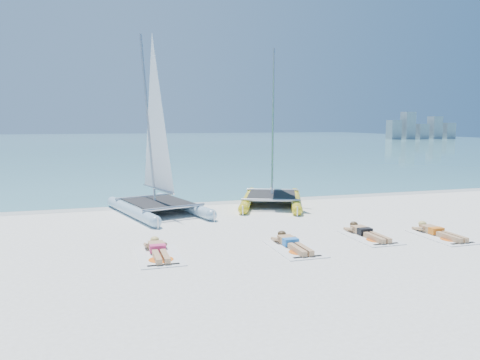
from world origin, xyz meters
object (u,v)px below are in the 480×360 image
(sunbather_c, at_px, (366,232))
(towel_a, at_px, (159,256))
(catamaran_blue, at_px, (156,157))
(towel_b, at_px, (294,249))
(sunbather_b, at_px, (291,242))
(catamaran_yellow, at_px, (272,153))
(sunbather_a, at_px, (158,249))
(sunbather_d, at_px, (437,231))
(towel_d, at_px, (442,237))
(towel_c, at_px, (369,237))

(sunbather_c, bearing_deg, towel_a, -176.94)
(catamaran_blue, distance_m, towel_b, 6.53)
(sunbather_b, height_order, sunbather_c, same)
(towel_a, bearing_deg, sunbather_b, -2.83)
(catamaran_yellow, bearing_deg, towel_b, -83.78)
(catamaran_blue, height_order, sunbather_a, catamaran_blue)
(sunbather_a, bearing_deg, catamaran_blue, 83.28)
(catamaran_blue, xyz_separation_m, sunbather_c, (5.03, -5.02, -1.78))
(towel_b, xyz_separation_m, sunbather_d, (4.30, 0.14, 0.11))
(sunbather_a, xyz_separation_m, sunbather_c, (5.63, 0.11, 0.00))
(towel_b, distance_m, towel_d, 4.30)
(sunbather_c, bearing_deg, catamaran_blue, 135.04)
(towel_c, relative_size, sunbather_d, 1.07)
(catamaran_yellow, height_order, towel_b, catamaran_yellow)
(towel_d, bearing_deg, sunbather_b, 176.75)
(towel_d, bearing_deg, towel_a, 176.93)
(sunbather_a, bearing_deg, sunbather_d, -3.07)
(catamaran_blue, distance_m, sunbather_d, 9.05)
(catamaran_yellow, xyz_separation_m, sunbather_a, (-5.11, -5.87, -1.82))
(sunbather_a, bearing_deg, sunbather_c, 1.11)
(catamaran_yellow, relative_size, towel_b, 3.32)
(sunbather_b, height_order, towel_c, sunbather_b)
(towel_c, bearing_deg, towel_d, -15.05)
(sunbather_b, relative_size, sunbather_c, 1.00)
(sunbather_b, xyz_separation_m, sunbather_c, (2.39, 0.46, 0.00))
(sunbather_b, distance_m, towel_c, 2.41)
(sunbather_b, xyz_separation_m, towel_c, (2.39, 0.27, -0.11))
(towel_b, bearing_deg, sunbather_b, 90.00)
(sunbather_c, bearing_deg, towel_c, -90.00)
(sunbather_b, height_order, towel_d, sunbather_b)
(towel_b, height_order, towel_d, same)
(sunbather_a, height_order, sunbather_c, same)
(towel_c, height_order, sunbather_c, sunbather_c)
(sunbather_a, xyz_separation_m, towel_b, (3.24, -0.54, -0.11))
(sunbather_a, height_order, towel_d, sunbather_a)
(catamaran_yellow, height_order, sunbather_c, catamaran_yellow)
(catamaran_yellow, bearing_deg, towel_a, -107.67)
(catamaran_yellow, distance_m, sunbather_a, 7.99)
(catamaran_blue, xyz_separation_m, towel_d, (6.94, -5.73, -1.89))
(towel_b, bearing_deg, sunbather_a, 170.46)
(sunbather_a, bearing_deg, towel_a, -90.00)
(sunbather_a, height_order, towel_c, sunbather_a)
(sunbather_b, bearing_deg, sunbather_d, -0.70)
(sunbather_a, distance_m, sunbather_c, 5.63)
(catamaran_blue, relative_size, towel_c, 3.44)
(catamaran_yellow, relative_size, sunbather_a, 3.56)
(sunbather_b, bearing_deg, towel_c, 6.43)
(catamaran_blue, bearing_deg, towel_c, -61.37)
(towel_b, distance_m, sunbather_d, 4.31)
(towel_a, distance_m, sunbather_a, 0.22)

